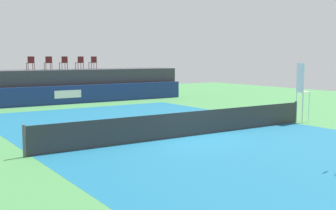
{
  "coord_description": "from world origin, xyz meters",
  "views": [
    {
      "loc": [
        -9.62,
        -12.95,
        3.02
      ],
      "look_at": [
        0.39,
        2.0,
        1.0
      ],
      "focal_mm": 45.42,
      "sensor_mm": 36.0,
      "label": 1
    }
  ],
  "objects": [
    {
      "name": "spectator_chair_far_right",
      "position": [
        2.88,
        15.37,
        2.69
      ],
      "size": [
        0.46,
        0.46,
        0.89
      ],
      "color": "#561919",
      "rests_on": "spectator_platform"
    },
    {
      "name": "spectator_chair_left",
      "position": [
        -0.36,
        15.35,
        2.69
      ],
      "size": [
        0.47,
        0.47,
        0.89
      ],
      "color": "#561919",
      "rests_on": "spectator_platform"
    },
    {
      "name": "spectator_platform",
      "position": [
        0.0,
        15.3,
        1.1
      ],
      "size": [
        18.0,
        2.8,
        2.2
      ],
      "primitive_type": "cube",
      "color": "#38383D",
      "rests_on": "ground"
    },
    {
      "name": "net_post_near",
      "position": [
        -6.2,
        0.0,
        0.5
      ],
      "size": [
        0.1,
        0.1,
        1.0
      ],
      "primitive_type": "cylinder",
      "color": "#4C4C51",
      "rests_on": "ground"
    },
    {
      "name": "tennis_ball",
      "position": [
        3.3,
        8.54,
        0.04
      ],
      "size": [
        0.07,
        0.07,
        0.07
      ],
      "primitive_type": "sphere",
      "color": "#D8EA33",
      "rests_on": "court_inner"
    },
    {
      "name": "ground_plane",
      "position": [
        0.0,
        3.0,
        0.0
      ],
      "size": [
        48.0,
        48.0,
        0.0
      ],
      "primitive_type": "plane",
      "color": "#3D7A42"
    },
    {
      "name": "spectator_chair_center",
      "position": [
        0.77,
        15.48,
        2.69
      ],
      "size": [
        0.47,
        0.47,
        0.89
      ],
      "color": "#561919",
      "rests_on": "spectator_platform"
    },
    {
      "name": "sponsor_wall",
      "position": [
        0.0,
        13.5,
        0.6
      ],
      "size": [
        18.0,
        0.22,
        1.2
      ],
      "color": "navy",
      "rests_on": "ground"
    },
    {
      "name": "spectator_chair_right",
      "position": [
        1.76,
        15.06,
        2.69
      ],
      "size": [
        0.46,
        0.46,
        0.89
      ],
      "color": "#561919",
      "rests_on": "spectator_platform"
    },
    {
      "name": "umpire_chair",
      "position": [
        6.57,
        0.01,
        1.59
      ],
      "size": [
        0.47,
        0.47,
        2.76
      ],
      "color": "white",
      "rests_on": "ground"
    },
    {
      "name": "court_inner",
      "position": [
        0.0,
        0.0,
        0.0
      ],
      "size": [
        12.0,
        22.0,
        0.0
      ],
      "primitive_type": "cube",
      "color": "#16597A",
      "rests_on": "ground"
    },
    {
      "name": "spectator_chair_far_left",
      "position": [
        -1.51,
        15.46,
        2.69
      ],
      "size": [
        0.45,
        0.45,
        0.89
      ],
      "color": "#561919",
      "rests_on": "spectator_platform"
    },
    {
      "name": "tennis_net",
      "position": [
        0.0,
        0.0,
        0.47
      ],
      "size": [
        12.4,
        0.02,
        0.95
      ],
      "primitive_type": "cube",
      "color": "#2D2D2D",
      "rests_on": "ground"
    },
    {
      "name": "net_post_far",
      "position": [
        6.2,
        0.0,
        0.5
      ],
      "size": [
        0.1,
        0.1,
        1.0
      ],
      "primitive_type": "cylinder",
      "color": "#4C4C51",
      "rests_on": "ground"
    }
  ]
}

